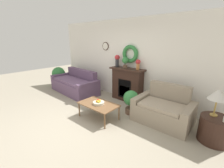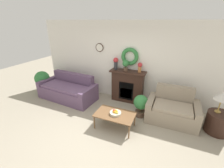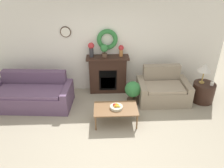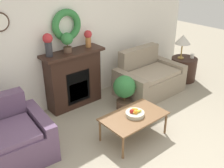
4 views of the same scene
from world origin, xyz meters
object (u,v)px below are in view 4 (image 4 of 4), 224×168
(vase_on_mantel_right, at_px, (88,37))
(potted_plant_on_mantel, at_px, (67,41))
(vase_on_mantel_left, at_px, (48,43))
(potted_plant_floor_by_loveseat, at_px, (124,90))
(table_lamp, at_px, (183,40))
(fireplace, at_px, (74,79))
(fruit_bowl, at_px, (135,113))
(mug, at_px, (192,56))
(side_table_by_loveseat, at_px, (183,69))
(coffee_table, at_px, (134,117))
(loveseat_right, at_px, (148,78))

(vase_on_mantel_right, xyz_separation_m, potted_plant_on_mantel, (-0.47, -0.02, 0.03))
(vase_on_mantel_left, height_order, potted_plant_floor_by_loveseat, vase_on_mantel_left)
(vase_on_mantel_right, bearing_deg, table_lamp, -15.58)
(potted_plant_on_mantel, bearing_deg, fireplace, 9.13)
(fruit_bowl, bearing_deg, table_lamp, 20.84)
(mug, distance_m, vase_on_mantel_left, 3.41)
(vase_on_mantel_left, relative_size, potted_plant_on_mantel, 1.13)
(potted_plant_floor_by_loveseat, bearing_deg, table_lamp, 4.09)
(side_table_by_loveseat, bearing_deg, table_lamp, 141.34)
(coffee_table, xyz_separation_m, potted_plant_on_mantel, (-0.23, 1.51, 0.97))
(mug, height_order, potted_plant_floor_by_loveseat, potted_plant_floor_by_loveseat)
(vase_on_mantel_left, xyz_separation_m, vase_on_mantel_right, (0.83, 0.00, -0.05))
(loveseat_right, bearing_deg, fruit_bowl, -144.95)
(fireplace, relative_size, potted_plant_floor_by_loveseat, 1.77)
(fruit_bowl, bearing_deg, vase_on_mantel_right, 81.67)
(potted_plant_on_mantel, bearing_deg, table_lamp, -12.52)
(fireplace, distance_m, potted_plant_floor_by_loveseat, 1.00)
(coffee_table, height_order, table_lamp, table_lamp)
(fireplace, relative_size, mug, 12.40)
(table_lamp, bearing_deg, potted_plant_floor_by_loveseat, -175.91)
(fireplace, height_order, side_table_by_loveseat, fireplace)
(table_lamp, bearing_deg, side_table_by_loveseat, -38.66)
(fruit_bowl, height_order, potted_plant_floor_by_loveseat, potted_plant_floor_by_loveseat)
(side_table_by_loveseat, height_order, vase_on_mantel_right, vase_on_mantel_right)
(fruit_bowl, bearing_deg, coffee_table, 165.12)
(fireplace, xyz_separation_m, potted_plant_on_mantel, (-0.09, -0.01, 0.77))
(table_lamp, relative_size, potted_plant_floor_by_loveseat, 0.82)
(loveseat_right, bearing_deg, potted_plant_floor_by_loveseat, -168.54)
(loveseat_right, relative_size, table_lamp, 2.47)
(fruit_bowl, distance_m, potted_plant_on_mantel, 1.77)
(fruit_bowl, distance_m, vase_on_mantel_left, 1.88)
(coffee_table, xyz_separation_m, table_lamp, (2.43, 0.92, 0.61))
(potted_plant_floor_by_loveseat, bearing_deg, vase_on_mantel_right, 109.95)
(side_table_by_loveseat, distance_m, table_lamp, 0.72)
(mug, distance_m, vase_on_mantel_right, 2.62)
(potted_plant_on_mantel, bearing_deg, loveseat_right, -18.88)
(potted_plant_on_mantel, bearing_deg, side_table_by_loveseat, -13.38)
(fireplace, xyz_separation_m, loveseat_right, (1.52, -0.57, -0.25))
(fruit_bowl, xyz_separation_m, potted_plant_on_mantel, (-0.25, 1.51, 0.89))
(coffee_table, bearing_deg, vase_on_mantel_left, 111.21)
(loveseat_right, distance_m, mug, 1.30)
(fireplace, bearing_deg, mug, -15.48)
(fruit_bowl, height_order, mug, mug)
(side_table_by_loveseat, relative_size, table_lamp, 1.07)
(table_lamp, bearing_deg, loveseat_right, 177.84)
(fruit_bowl, xyz_separation_m, side_table_by_loveseat, (2.49, 0.86, -0.18))
(side_table_by_loveseat, height_order, potted_plant_on_mantel, potted_plant_on_mantel)
(vase_on_mantel_right, bearing_deg, mug, -17.90)
(side_table_by_loveseat, xyz_separation_m, potted_plant_on_mantel, (-2.74, 0.65, 1.07))
(potted_plant_floor_by_loveseat, bearing_deg, vase_on_mantel_left, 145.80)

